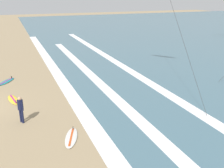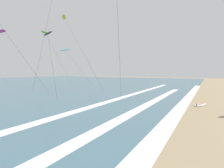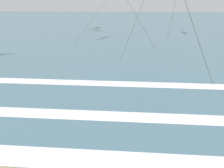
# 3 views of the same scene
# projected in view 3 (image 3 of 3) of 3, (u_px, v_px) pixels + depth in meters

# --- Properties ---
(ocean_surface) EXTENTS (140.00, 90.00, 0.01)m
(ocean_surface) POSITION_uv_depth(u_px,v_px,m) (126.00, 22.00, 49.46)
(ocean_surface) COLOR #476B7A
(ocean_surface) RESTS_ON ground
(wave_foam_shoreline) EXTENTS (58.41, 0.99, 0.01)m
(wave_foam_shoreline) POSITION_uv_depth(u_px,v_px,m) (41.00, 157.00, 7.19)
(wave_foam_shoreline) COLOR white
(wave_foam_shoreline) RESTS_ON ocean_surface
(wave_foam_mid_break) EXTENTS (39.67, 0.86, 0.01)m
(wave_foam_mid_break) POSITION_uv_depth(u_px,v_px,m) (41.00, 113.00, 9.96)
(wave_foam_mid_break) COLOR white
(wave_foam_mid_break) RESTS_ON ocean_surface
(wave_foam_outer_break) EXTENTS (57.71, 0.89, 0.01)m
(wave_foam_outer_break) POSITION_uv_depth(u_px,v_px,m) (70.00, 82.00, 13.67)
(wave_foam_outer_break) COLOR white
(wave_foam_outer_break) RESTS_ON ocean_surface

